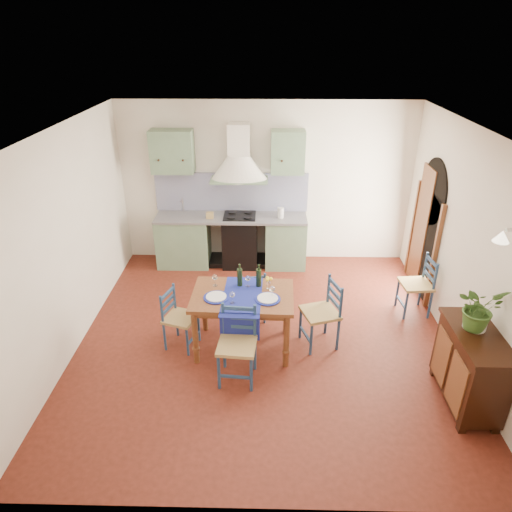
{
  "coord_description": "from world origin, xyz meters",
  "views": [
    {
      "loc": [
        -0.01,
        -5.11,
        3.84
      ],
      "look_at": [
        -0.13,
        0.3,
        1.11
      ],
      "focal_mm": 32.0,
      "sensor_mm": 36.0,
      "label": 1
    }
  ],
  "objects_px": {
    "sideboard": "(470,366)",
    "potted_plant": "(479,308)",
    "dining_table": "(243,301)",
    "chair_near": "(237,344)"
  },
  "relations": [
    {
      "from": "dining_table",
      "to": "potted_plant",
      "type": "height_order",
      "value": "potted_plant"
    },
    {
      "from": "sideboard",
      "to": "potted_plant",
      "type": "relative_size",
      "value": 2.07
    },
    {
      "from": "chair_near",
      "to": "potted_plant",
      "type": "relative_size",
      "value": 1.87
    },
    {
      "from": "chair_near",
      "to": "sideboard",
      "type": "bearing_deg",
      "value": -7.68
    },
    {
      "from": "chair_near",
      "to": "dining_table",
      "type": "bearing_deg",
      "value": 86.07
    },
    {
      "from": "sideboard",
      "to": "potted_plant",
      "type": "height_order",
      "value": "potted_plant"
    },
    {
      "from": "chair_near",
      "to": "sideboard",
      "type": "distance_m",
      "value": 2.6
    },
    {
      "from": "dining_table",
      "to": "sideboard",
      "type": "height_order",
      "value": "dining_table"
    },
    {
      "from": "dining_table",
      "to": "potted_plant",
      "type": "distance_m",
      "value": 2.71
    },
    {
      "from": "sideboard",
      "to": "potted_plant",
      "type": "bearing_deg",
      "value": 92.4
    }
  ]
}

